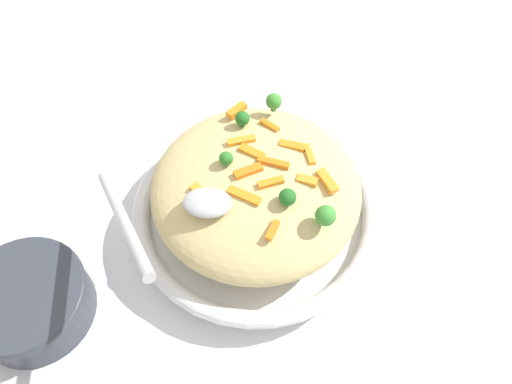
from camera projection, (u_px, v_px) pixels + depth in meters
ground_plane at (256, 222)px, 0.66m from camera, size 2.40×2.40×0.00m
serving_bowl at (256, 212)px, 0.64m from camera, size 0.33×0.33×0.05m
pasta_mound at (256, 188)px, 0.59m from camera, size 0.26×0.26×0.08m
carrot_piece_0 at (327, 181)px, 0.55m from camera, size 0.03×0.03×0.01m
carrot_piece_1 at (292, 145)px, 0.58m from camera, size 0.03×0.02×0.01m
carrot_piece_2 at (248, 171)px, 0.55m from camera, size 0.04×0.03×0.01m
carrot_piece_3 at (241, 141)px, 0.58m from camera, size 0.04×0.02×0.01m
carrot_piece_4 at (244, 196)px, 0.54m from camera, size 0.04×0.03×0.01m
carrot_piece_5 at (252, 152)px, 0.57m from camera, size 0.03×0.02×0.01m
carrot_piece_6 at (273, 230)px, 0.52m from camera, size 0.02×0.03×0.01m
carrot_piece_7 at (307, 180)px, 0.55m from camera, size 0.03×0.02×0.01m
carrot_piece_8 at (271, 183)px, 0.54m from camera, size 0.03×0.02×0.01m
carrot_piece_9 at (237, 110)px, 0.61m from camera, size 0.03×0.03×0.01m
carrot_piece_10 at (273, 163)px, 0.56m from camera, size 0.04×0.02×0.01m
carrot_piece_11 at (309, 155)px, 0.57m from camera, size 0.02×0.03×0.01m
carrot_piece_12 at (270, 125)px, 0.60m from camera, size 0.03×0.02×0.01m
carrot_piece_13 at (200, 191)px, 0.54m from camera, size 0.03×0.02×0.01m
broccoli_floret_0 at (326, 216)px, 0.51m from camera, size 0.02×0.02×0.03m
broccoli_floret_1 at (274, 102)px, 0.61m from camera, size 0.02×0.02×0.03m
broccoli_floret_2 at (242, 119)px, 0.59m from camera, size 0.02×0.02×0.02m
broccoli_floret_3 at (288, 197)px, 0.52m from camera, size 0.02×0.02×0.02m
broccoli_floret_4 at (226, 159)px, 0.55m from camera, size 0.02×0.02×0.02m
serving_spoon at (175, 209)px, 0.50m from camera, size 0.16×0.16×0.09m
companion_bowl at (28, 301)px, 0.56m from camera, size 0.15×0.15×0.06m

